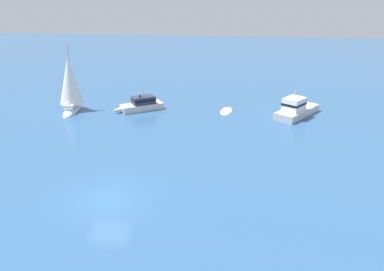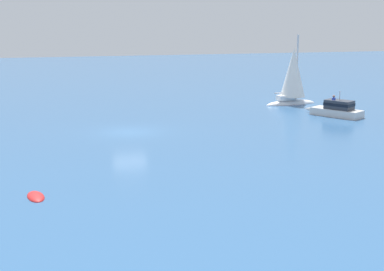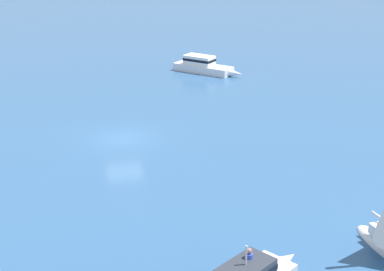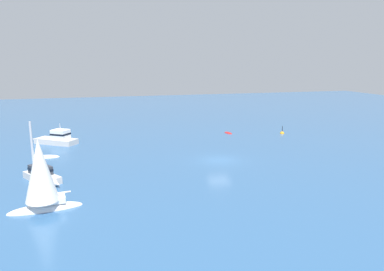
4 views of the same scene
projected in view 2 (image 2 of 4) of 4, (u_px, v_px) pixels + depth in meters
ground_plane at (129, 132)px, 43.56m from camera, size 160.00×160.00×0.00m
cabin_cruiser at (336, 109)px, 50.14m from camera, size 5.25×3.98×2.27m
sloop at (293, 79)px, 56.41m from camera, size 2.74×5.58×7.32m
skiff at (36, 197)px, 28.14m from camera, size 1.98×1.11×0.33m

